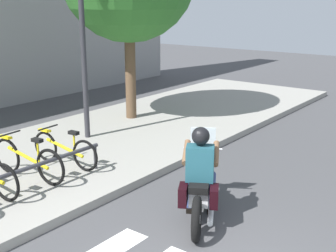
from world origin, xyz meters
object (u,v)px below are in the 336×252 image
object	(u,v)px
motorcycle	(200,188)
bicycle_6	(28,160)
street_lamp	(82,32)
bicycle_7	(65,149)
rider	(200,167)

from	to	relation	value
motorcycle	bicycle_6	distance (m)	3.11
street_lamp	bicycle_7	bearing A→B (deg)	-145.63
bicycle_7	street_lamp	distance (m)	2.76
bicycle_6	street_lamp	distance (m)	3.27
motorcycle	street_lamp	size ratio (longest dim) A/B	0.46
rider	street_lamp	xyz separation A→B (m)	(1.54, 4.08, 1.68)
rider	bicycle_7	world-z (taller)	rider
bicycle_6	street_lamp	world-z (taller)	street_lamp
motorcycle	bicycle_7	xyz separation A→B (m)	(-0.08, 2.98, 0.02)
motorcycle	street_lamp	world-z (taller)	street_lamp
bicycle_6	motorcycle	bearing A→B (deg)	-73.31
motorcycle	rider	bearing A→B (deg)	-152.71
bicycle_7	rider	bearing A→B (deg)	-89.75
bicycle_6	bicycle_7	world-z (taller)	bicycle_6
bicycle_7	bicycle_6	bearing A→B (deg)	-179.93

